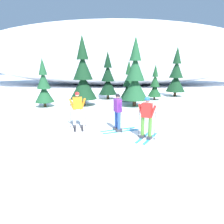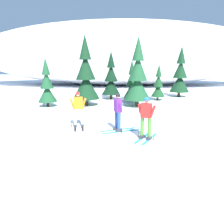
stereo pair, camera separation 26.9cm
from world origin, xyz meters
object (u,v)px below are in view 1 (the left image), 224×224
Objects in this scene: pine_tree_far_left at (44,87)px; pine_tree_right at (155,85)px; skier_red_jacket at (147,117)px; pine_tree_center at (129,84)px; pine_tree_far_right at (176,76)px; pine_tree_center_right at (135,78)px; skier_orange_jacket at (78,109)px; pine_tree_center_left at (108,79)px; skier_purple_jacket at (118,112)px; pine_tree_left at (83,77)px.

pine_tree_far_left is 9.30m from pine_tree_right.
skier_red_jacket is 0.50× the size of pine_tree_far_left.
skier_red_jacket is 9.38m from pine_tree_center.
pine_tree_far_right is at bearing 25.73° from pine_tree_far_left.
skier_red_jacket is at bearing -91.77° from pine_tree_center_right.
pine_tree_right is (5.39, 8.47, 0.36)m from skier_orange_jacket.
pine_tree_center_left is at bearing 82.14° from skier_orange_jacket.
pine_tree_center_left is 1.24× the size of pine_tree_center.
pine_tree_center_right is at bearing -131.53° from pine_tree_far_right.
pine_tree_center is (1.08, 8.31, 0.51)m from skier_purple_jacket.
pine_tree_far_left is at bearing 133.06° from skier_red_jacket.
skier_purple_jacket is 6.38m from pine_tree_center_right.
pine_tree_center is (6.35, 2.49, -0.05)m from pine_tree_far_left.
pine_tree_far_left reaches higher than skier_red_jacket.
pine_tree_far_left is at bearing -169.39° from pine_tree_left.
pine_tree_far_right is (5.88, 11.20, 1.09)m from skier_purple_jacket.
pine_tree_far_right is at bearing 30.16° from pine_tree_left.
pine_tree_left reaches higher than pine_tree_center_left.
pine_tree_center is 1.11× the size of pine_tree_right.
pine_tree_center_right reaches higher than pine_tree_far_right.
pine_tree_center is (1.78, -1.26, -0.35)m from pine_tree_center_left.
pine_tree_far_left is at bearing -140.61° from pine_tree_center_left.
skier_red_jacket is at bearing -111.08° from pine_tree_far_right.
pine_tree_center_left reaches higher than skier_purple_jacket.
pine_tree_far_right is (4.72, 12.25, 1.08)m from skier_red_jacket.
pine_tree_center_right is at bearing -125.09° from pine_tree_right.
pine_tree_far_right is at bearing 41.33° from pine_tree_right.
pine_tree_left reaches higher than pine_tree_right.
pine_tree_far_left is 5.92m from pine_tree_center_left.
pine_tree_far_left is at bearing 132.13° from skier_purple_jacket.
pine_tree_far_right is (4.80, 2.88, 0.58)m from pine_tree_center.
skier_orange_jacket is at bearing -97.86° from pine_tree_center_left.
skier_purple_jacket is at bearing -47.87° from pine_tree_far_left.
pine_tree_left reaches higher than pine_tree_far_left.
pine_tree_left is 1.52× the size of pine_tree_center.
pine_tree_center_left is 6.79m from pine_tree_far_right.
pine_tree_center_left is at bearing 99.93° from skier_red_jacket.
pine_tree_center_left is 4.05m from pine_tree_center_right.
pine_tree_left is 1.08× the size of pine_tree_far_right.
pine_tree_far_right reaches higher than skier_purple_jacket.
pine_tree_center is 2.48m from pine_tree_right.
skier_purple_jacket is 0.53× the size of pine_tree_center.
pine_tree_center_right is (1.38, 6.11, 1.20)m from skier_purple_jacket.
skier_orange_jacket is 13.23m from pine_tree_far_right.
pine_tree_center_right reaches higher than skier_purple_jacket.
pine_tree_center is at bearing 21.43° from pine_tree_far_left.
pine_tree_far_right is (8.35, 4.85, -0.17)m from pine_tree_left.
pine_tree_far_left is 1.04× the size of pine_tree_center.
pine_tree_right is at bearing 69.15° from skier_purple_jacket.
skier_orange_jacket is 0.52× the size of pine_tree_center.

